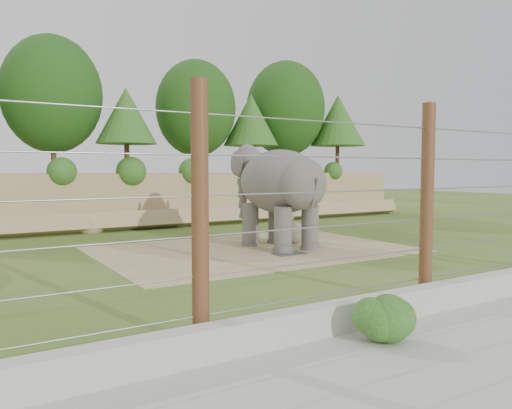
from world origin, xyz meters
TOP-DOWN VIEW (x-y plane):
  - ground at (0.00, 0.00)m, footprint 90.00×90.00m
  - back_embankment at (0.59, 12.68)m, footprint 30.00×5.52m
  - dirt_patch at (0.50, 3.00)m, footprint 10.00×7.00m
  - drain_grate at (0.96, 1.54)m, footprint 1.00×0.60m
  - elephant at (1.47, 2.85)m, footprint 2.10×4.45m
  - stone_ball at (2.45, 3.35)m, footprint 0.80×0.80m
  - retaining_wall at (0.00, -5.00)m, footprint 26.00×0.35m
  - barrier_fence at (0.00, -4.50)m, footprint 20.26×0.26m
  - walkway_shrub at (-2.48, -5.80)m, footprint 0.79×0.79m

SIDE VIEW (x-z plane):
  - ground at x=0.00m, z-range 0.00..0.00m
  - dirt_patch at x=0.50m, z-range 0.00..0.02m
  - drain_grate at x=0.96m, z-range 0.02..0.05m
  - retaining_wall at x=0.00m, z-range 0.00..0.50m
  - walkway_shrub at x=-2.48m, z-range 0.01..0.80m
  - stone_ball at x=2.45m, z-range 0.02..0.82m
  - elephant at x=1.47m, z-range 0.00..3.53m
  - barrier_fence at x=0.00m, z-range 0.00..4.00m
  - back_embankment at x=0.59m, z-range -0.42..8.35m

